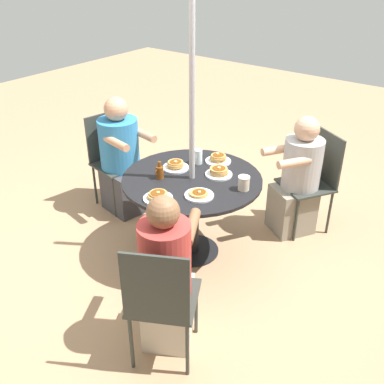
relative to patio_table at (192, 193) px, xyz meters
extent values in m
plane|color=tan|center=(0.00, 0.00, -0.58)|extent=(12.00, 12.00, 0.00)
cylinder|color=black|center=(0.00, 0.00, -0.57)|extent=(0.45, 0.45, 0.01)
cylinder|color=black|center=(0.00, 0.00, -0.23)|extent=(0.11, 0.11, 0.68)
cylinder|color=black|center=(0.00, 0.00, 0.12)|extent=(1.10, 1.10, 0.03)
cylinder|color=#ADADB2|center=(0.00, 0.00, 0.44)|extent=(0.04, 0.04, 2.03)
cylinder|color=#333833|center=(-0.67, 0.62, -0.36)|extent=(0.02, 0.02, 0.43)
cylinder|color=#333833|center=(-0.85, 0.33, -0.36)|extent=(0.02, 0.02, 0.43)
cylinder|color=#333833|center=(-0.96, 0.80, -0.36)|extent=(0.02, 0.02, 0.43)
cylinder|color=#333833|center=(-1.15, 0.51, -0.36)|extent=(0.02, 0.02, 0.43)
cube|color=#333833|center=(-0.91, 0.57, -0.14)|extent=(0.56, 0.56, 0.02)
cube|color=#333833|center=(-1.07, 0.67, 0.10)|extent=(0.22, 0.34, 0.46)
cube|color=gray|center=(-0.82, 0.51, -0.36)|extent=(0.46, 0.45, 0.43)
cylinder|color=#B2B2B2|center=(-0.86, 0.54, 0.08)|extent=(0.33, 0.33, 0.45)
sphere|color=#DBA884|center=(-0.86, 0.54, 0.40)|extent=(0.21, 0.21, 0.21)
cylinder|color=#DBA884|center=(-0.64, 0.56, 0.18)|extent=(0.28, 0.21, 0.07)
cylinder|color=#DBA884|center=(-0.78, 0.33, 0.18)|extent=(0.28, 0.21, 0.07)
cylinder|color=#333833|center=(-0.33, -0.86, -0.36)|extent=(0.02, 0.02, 0.43)
cylinder|color=#333833|center=(0.01, -0.92, -0.36)|extent=(0.02, 0.02, 0.43)
cylinder|color=#333833|center=(-0.39, -1.19, -0.36)|extent=(0.02, 0.02, 0.43)
cylinder|color=#333833|center=(-0.05, -1.25, -0.36)|extent=(0.02, 0.02, 0.43)
cube|color=#333833|center=(-0.19, -1.05, -0.14)|extent=(0.47, 0.47, 0.02)
cube|color=#333833|center=(-0.22, -1.25, 0.10)|extent=(0.38, 0.09, 0.46)
cube|color=#3D3D42|center=(-0.17, -0.94, -0.36)|extent=(0.41, 0.44, 0.43)
cylinder|color=teal|center=(-0.18, -1.00, 0.09)|extent=(0.37, 0.37, 0.49)
sphere|color=tan|center=(-0.18, -1.00, 0.44)|extent=(0.22, 0.22, 0.22)
cylinder|color=tan|center=(-0.29, -0.78, 0.21)|extent=(0.12, 0.32, 0.07)
cylinder|color=tan|center=(0.00, -0.83, 0.21)|extent=(0.12, 0.32, 0.07)
cylinder|color=#333833|center=(0.87, 0.28, -0.36)|extent=(0.02, 0.02, 0.43)
cylinder|color=#333833|center=(0.71, 0.58, -0.36)|extent=(0.02, 0.02, 0.43)
cylinder|color=#333833|center=(1.18, 0.44, -0.36)|extent=(0.02, 0.02, 0.43)
cylinder|color=#333833|center=(1.01, 0.74, -0.36)|extent=(0.02, 0.02, 0.43)
cube|color=#333833|center=(0.94, 0.51, -0.14)|extent=(0.55, 0.55, 0.02)
cube|color=#333833|center=(1.11, 0.60, 0.10)|extent=(0.20, 0.35, 0.46)
cube|color=beige|center=(0.85, 0.46, -0.36)|extent=(0.43, 0.42, 0.43)
cylinder|color=#B73833|center=(0.89, 0.48, 0.10)|extent=(0.31, 0.31, 0.50)
sphere|color=brown|center=(0.89, 0.48, 0.44)|extent=(0.19, 0.19, 0.19)
cylinder|color=brown|center=(0.77, 0.27, 0.22)|extent=(0.33, 0.22, 0.07)
cylinder|color=brown|center=(0.65, 0.50, 0.22)|extent=(0.33, 0.22, 0.07)
cylinder|color=white|center=(0.41, 0.01, 0.14)|extent=(0.21, 0.21, 0.01)
cylinder|color=#BC8947|center=(0.42, 0.02, 0.15)|extent=(0.13, 0.13, 0.01)
cylinder|color=#BC8947|center=(0.42, 0.01, 0.17)|extent=(0.14, 0.14, 0.01)
cylinder|color=#BC8947|center=(0.41, 0.01, 0.18)|extent=(0.13, 0.13, 0.01)
ellipsoid|color=brown|center=(0.41, 0.01, 0.19)|extent=(0.11, 0.10, 0.00)
cube|color=#F4E084|center=(0.42, 0.02, 0.20)|extent=(0.03, 0.03, 0.01)
cylinder|color=white|center=(0.20, 0.22, 0.14)|extent=(0.21, 0.21, 0.01)
cylinder|color=#BC8947|center=(0.20, 0.22, 0.15)|extent=(0.13, 0.13, 0.01)
cylinder|color=#BC8947|center=(0.20, 0.21, 0.16)|extent=(0.13, 0.13, 0.01)
ellipsoid|color=brown|center=(0.20, 0.22, 0.17)|extent=(0.10, 0.10, 0.00)
cube|color=#F4E084|center=(0.21, 0.23, 0.18)|extent=(0.03, 0.03, 0.01)
cylinder|color=white|center=(-0.05, -0.20, 0.14)|extent=(0.21, 0.21, 0.01)
cylinder|color=#BC8947|center=(-0.04, -0.21, 0.15)|extent=(0.12, 0.12, 0.01)
cylinder|color=#BC8947|center=(-0.04, -0.20, 0.16)|extent=(0.14, 0.14, 0.01)
cylinder|color=#BC8947|center=(-0.05, -0.21, 0.18)|extent=(0.14, 0.14, 0.01)
cylinder|color=#BC8947|center=(-0.05, -0.21, 0.19)|extent=(0.13, 0.13, 0.01)
ellipsoid|color=brown|center=(-0.05, -0.20, 0.20)|extent=(0.10, 0.09, 0.00)
cube|color=#F4E084|center=(-0.04, -0.20, 0.20)|extent=(0.02, 0.02, 0.01)
cylinder|color=white|center=(-0.36, 0.00, 0.14)|extent=(0.21, 0.21, 0.01)
cylinder|color=#BC8947|center=(-0.36, 0.00, 0.15)|extent=(0.12, 0.12, 0.01)
cylinder|color=#BC8947|center=(-0.36, -0.01, 0.17)|extent=(0.13, 0.13, 0.01)
cylinder|color=#BC8947|center=(-0.36, 0.00, 0.18)|extent=(0.13, 0.13, 0.01)
cylinder|color=#BC8947|center=(-0.36, 0.00, 0.19)|extent=(0.12, 0.12, 0.01)
ellipsoid|color=brown|center=(-0.36, 0.00, 0.20)|extent=(0.10, 0.09, 0.00)
cube|color=#F4E084|center=(-0.37, -0.01, 0.21)|extent=(0.03, 0.03, 0.01)
cylinder|color=white|center=(-0.16, 0.14, 0.14)|extent=(0.21, 0.21, 0.01)
cylinder|color=#BC8947|center=(-0.17, 0.15, 0.15)|extent=(0.14, 0.14, 0.01)
cylinder|color=#BC8947|center=(-0.17, 0.14, 0.17)|extent=(0.15, 0.15, 0.01)
cylinder|color=#BC8947|center=(-0.16, 0.15, 0.18)|extent=(0.13, 0.13, 0.01)
cylinder|color=#BC8947|center=(-0.16, 0.14, 0.19)|extent=(0.14, 0.14, 0.01)
ellipsoid|color=brown|center=(-0.16, 0.14, 0.20)|extent=(0.11, 0.10, 0.00)
cube|color=#F4E084|center=(-0.16, 0.15, 0.20)|extent=(0.02, 0.02, 0.01)
cylinder|color=brown|center=(0.16, -0.20, 0.18)|extent=(0.06, 0.06, 0.10)
cylinder|color=brown|center=(0.16, -0.20, 0.25)|extent=(0.03, 0.03, 0.04)
torus|color=brown|center=(0.18, -0.20, 0.20)|extent=(0.05, 0.01, 0.05)
cylinder|color=beige|center=(-0.08, 0.42, 0.18)|extent=(0.09, 0.09, 0.10)
cylinder|color=white|center=(-0.08, 0.42, 0.24)|extent=(0.09, 0.09, 0.01)
cylinder|color=silver|center=(-0.24, -0.12, 0.19)|extent=(0.07, 0.07, 0.12)
camera|label=1|loc=(2.47, 1.90, 1.76)|focal=42.00mm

